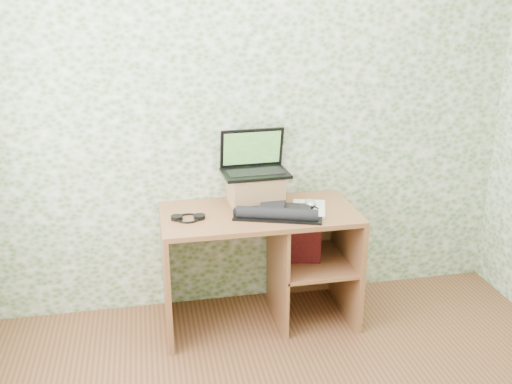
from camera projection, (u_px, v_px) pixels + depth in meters
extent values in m
plane|color=white|center=(250.00, 113.00, 3.60)|extent=(3.50, 0.00, 3.50)
cube|color=brown|center=(259.00, 214.00, 3.50)|extent=(1.20, 0.60, 0.03)
cube|color=brown|center=(166.00, 277.00, 3.52)|extent=(0.03, 0.60, 0.72)
cube|color=brown|center=(346.00, 261.00, 3.73)|extent=(0.03, 0.60, 0.72)
cube|color=brown|center=(277.00, 267.00, 3.65)|extent=(0.02, 0.56, 0.72)
cube|color=brown|center=(312.00, 261.00, 3.68)|extent=(0.46, 0.56, 0.02)
cube|color=brown|center=(302.00, 245.00, 3.96)|extent=(0.48, 0.02, 0.72)
cube|color=#956742|center=(255.00, 189.00, 3.60)|extent=(0.33, 0.28, 0.19)
cube|color=black|center=(255.00, 173.00, 3.56)|extent=(0.42, 0.30, 0.02)
cube|color=black|center=(256.00, 172.00, 3.55)|extent=(0.36, 0.17, 0.00)
cube|color=black|center=(252.00, 148.00, 3.62)|extent=(0.41, 0.09, 0.25)
cube|color=#2E5718|center=(252.00, 148.00, 3.61)|extent=(0.37, 0.07, 0.21)
cube|color=black|center=(273.00, 209.00, 3.48)|extent=(0.49, 0.31, 0.04)
cube|color=black|center=(273.00, 208.00, 3.48)|extent=(0.19, 0.19, 0.06)
cylinder|color=black|center=(277.00, 214.00, 3.36)|extent=(0.48, 0.23, 0.07)
cube|color=black|center=(277.00, 219.00, 3.37)|extent=(0.53, 0.27, 0.01)
torus|color=black|center=(188.00, 218.00, 3.38)|extent=(0.16, 0.16, 0.01)
cylinder|color=black|center=(177.00, 218.00, 3.37)|extent=(0.07, 0.07, 0.02)
cylinder|color=black|center=(199.00, 217.00, 3.38)|extent=(0.07, 0.07, 0.02)
cube|color=white|center=(309.00, 208.00, 3.53)|extent=(0.28, 0.33, 0.01)
ellipsoid|color=silver|center=(310.00, 204.00, 3.53)|extent=(0.11, 0.12, 0.03)
cylinder|color=black|center=(312.00, 205.00, 3.55)|extent=(0.06, 0.12, 0.01)
cube|color=maroon|center=(300.00, 239.00, 3.61)|extent=(0.27, 0.13, 0.31)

